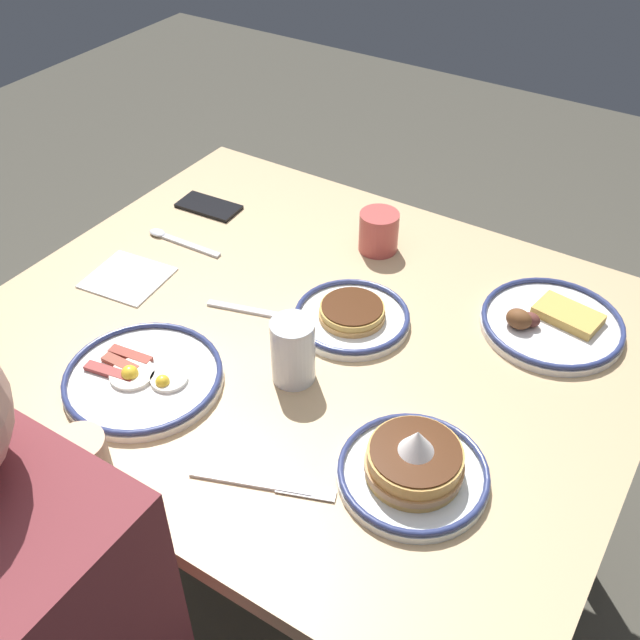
# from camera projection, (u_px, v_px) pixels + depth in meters

# --- Properties ---
(ground_plane) EXTENTS (6.00, 6.00, 0.00)m
(ground_plane) POSITION_uv_depth(u_px,v_px,m) (313.00, 551.00, 1.84)
(ground_plane) COLOR #47443A
(dining_table) EXTENTS (1.19, 0.99, 0.73)m
(dining_table) POSITION_uv_depth(u_px,v_px,m) (311.00, 361.00, 1.42)
(dining_table) COLOR tan
(dining_table) RESTS_ON ground_plane
(plate_near_main) EXTENTS (0.22, 0.22, 0.04)m
(plate_near_main) POSITION_uv_depth(u_px,v_px,m) (352.00, 316.00, 1.38)
(plate_near_main) COLOR white
(plate_near_main) RESTS_ON dining_table
(plate_center_pancakes) EXTENTS (0.23, 0.23, 0.10)m
(plate_center_pancakes) POSITION_uv_depth(u_px,v_px,m) (414.00, 467.00, 1.09)
(plate_center_pancakes) COLOR white
(plate_center_pancakes) RESTS_ON dining_table
(plate_far_companion) EXTENTS (0.26, 0.26, 0.05)m
(plate_far_companion) POSITION_uv_depth(u_px,v_px,m) (551.00, 323.00, 1.37)
(plate_far_companion) COLOR white
(plate_far_companion) RESTS_ON dining_table
(plate_far_side) EXTENTS (0.27, 0.27, 0.04)m
(plate_far_side) POSITION_uv_depth(u_px,v_px,m) (143.00, 377.00, 1.26)
(plate_far_side) COLOR white
(plate_far_side) RESTS_ON dining_table
(coffee_mug) EXTENTS (0.09, 0.10, 0.09)m
(coffee_mug) POSITION_uv_depth(u_px,v_px,m) (378.00, 230.00, 1.55)
(coffee_mug) COLOR #BF4C47
(coffee_mug) RESTS_ON dining_table
(drinking_glass) EXTENTS (0.08, 0.08, 0.12)m
(drinking_glass) POSITION_uv_depth(u_px,v_px,m) (293.00, 354.00, 1.24)
(drinking_glass) COLOR silver
(drinking_glass) RESTS_ON dining_table
(cell_phone) EXTENTS (0.15, 0.08, 0.01)m
(cell_phone) POSITION_uv_depth(u_px,v_px,m) (209.00, 206.00, 1.70)
(cell_phone) COLOR black
(cell_phone) RESTS_ON dining_table
(paper_napkin) EXTENTS (0.16, 0.16, 0.00)m
(paper_napkin) POSITION_uv_depth(u_px,v_px,m) (128.00, 278.00, 1.49)
(paper_napkin) COLOR white
(paper_napkin) RESTS_ON dining_table
(fork_near) EXTENTS (0.18, 0.07, 0.01)m
(fork_near) POSITION_uv_depth(u_px,v_px,m) (253.00, 311.00, 1.41)
(fork_near) COLOR silver
(fork_near) RESTS_ON dining_table
(butter_knife) EXTENTS (0.22, 0.09, 0.01)m
(butter_knife) POSITION_uv_depth(u_px,v_px,m) (262.00, 484.00, 1.10)
(butter_knife) COLOR silver
(butter_knife) RESTS_ON dining_table
(tea_spoon) EXTENTS (0.19, 0.03, 0.01)m
(tea_spoon) POSITION_uv_depth(u_px,v_px,m) (174.00, 239.00, 1.59)
(tea_spoon) COLOR silver
(tea_spoon) RESTS_ON dining_table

